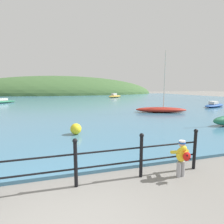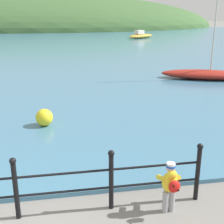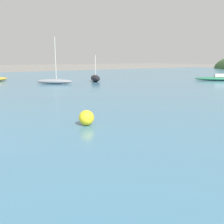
# 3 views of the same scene
# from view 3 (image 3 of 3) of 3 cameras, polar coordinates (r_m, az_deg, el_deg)

# --- Properties ---
(boat_blue_hull) EXTENTS (2.61, 1.52, 2.66)m
(boat_blue_hull) POSITION_cam_3_polar(r_m,az_deg,el_deg) (27.27, -3.66, 7.36)
(boat_blue_hull) COLOR black
(boat_blue_hull) RESTS_ON water
(boat_nearest_quay) EXTENTS (4.23, 4.16, 0.72)m
(boat_nearest_quay) POSITION_cam_3_polar(r_m,az_deg,el_deg) (30.74, 22.05, 6.80)
(boat_nearest_quay) COLOR #287551
(boat_nearest_quay) RESTS_ON water
(boat_far_left) EXTENTS (2.93, 3.23, 4.27)m
(boat_far_left) POSITION_cam_3_polar(r_m,az_deg,el_deg) (25.27, -12.38, 6.58)
(boat_far_left) COLOR gray
(boat_far_left) RESTS_ON water
(mooring_buoy) EXTENTS (0.55, 0.55, 0.55)m
(mooring_buoy) POSITION_cam_3_polar(r_m,az_deg,el_deg) (9.33, -5.59, -1.26)
(mooring_buoy) COLOR yellow
(mooring_buoy) RESTS_ON water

